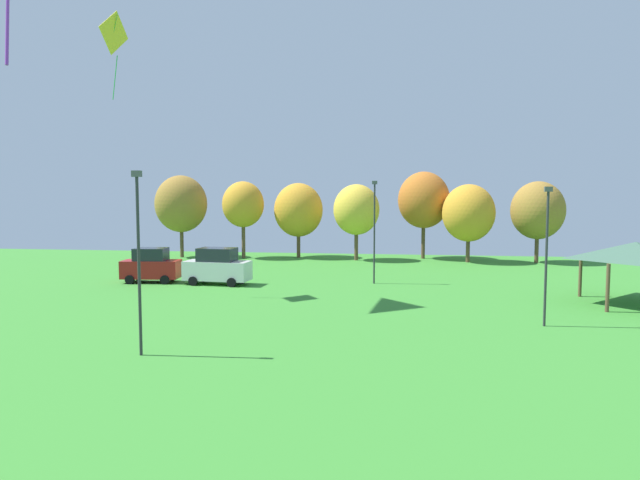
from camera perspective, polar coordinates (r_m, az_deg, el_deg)
kite_flying_0 at (r=38.46m, az=-19.91°, el=18.67°), size 0.60×2.57×5.25m
parked_car_leftmost at (r=42.52m, az=-16.53°, el=-2.47°), size 4.18×2.27×2.48m
parked_car_second_from_left at (r=40.49m, az=-10.23°, el=-2.64°), size 4.69×2.33×2.57m
park_pavilion at (r=36.92m, az=29.02°, el=-0.97°), size 5.74×6.06×3.60m
light_post_1 at (r=23.07m, az=-17.68°, el=-1.29°), size 0.36×0.20×7.18m
light_post_2 at (r=28.99m, az=21.71°, el=-0.79°), size 0.36×0.20×6.65m
light_post_3 at (r=40.19m, az=5.46°, el=1.34°), size 0.36×0.20×7.24m
treeline_tree_0 at (r=58.68m, az=-13.72°, el=3.52°), size 5.15×5.15×8.20m
treeline_tree_1 at (r=56.69m, az=-7.70°, el=3.53°), size 4.11×4.11×7.59m
treeline_tree_2 at (r=56.82m, az=-2.17°, el=3.01°), size 4.86×4.86×7.43m
treeline_tree_3 at (r=54.47m, az=3.66°, el=3.04°), size 4.39×4.39×7.27m
treeline_tree_4 at (r=56.68m, az=10.34°, el=3.95°), size 5.02×5.02×8.52m
treeline_tree_5 at (r=54.47m, az=14.64°, el=2.62°), size 4.83×4.83×7.24m
treeline_tree_6 at (r=55.96m, az=20.95°, el=2.78°), size 4.84×4.84×7.50m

